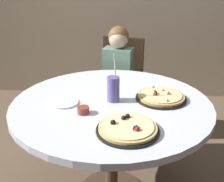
% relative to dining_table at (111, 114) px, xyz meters
% --- Properties ---
extents(dining_table, '(1.26, 1.26, 0.75)m').
position_rel_dining_table_xyz_m(dining_table, '(0.00, 0.00, 0.00)').
color(dining_table, silver).
rests_on(dining_table, ground_plane).
extents(chair_wooden, '(0.48, 0.48, 0.95)m').
position_rel_dining_table_xyz_m(chair_wooden, '(0.02, 0.93, -0.13)').
color(chair_wooden, '#382619').
rests_on(chair_wooden, ground_plane).
extents(diner_child, '(0.33, 0.43, 1.08)m').
position_rel_dining_table_xyz_m(diner_child, '(-0.02, 0.75, -0.17)').
color(diner_child, '#3F4766').
rests_on(diner_child, ground_plane).
extents(pizza_veggie, '(0.33, 0.33, 0.05)m').
position_rel_dining_table_xyz_m(pizza_veggie, '(0.32, 0.06, 0.11)').
color(pizza_veggie, black).
rests_on(pizza_veggie, dining_table).
extents(pizza_cheese, '(0.33, 0.33, 0.05)m').
position_rel_dining_table_xyz_m(pizza_cheese, '(0.11, -0.36, 0.11)').
color(pizza_cheese, black).
rests_on(pizza_cheese, dining_table).
extents(soda_cup, '(0.08, 0.08, 0.31)m').
position_rel_dining_table_xyz_m(soda_cup, '(0.01, 0.01, 0.17)').
color(soda_cup, '#6659A5').
rests_on(soda_cup, dining_table).
extents(sauce_bowl, '(0.07, 0.07, 0.04)m').
position_rel_dining_table_xyz_m(sauce_bowl, '(-0.15, -0.18, 0.11)').
color(sauce_bowl, brown).
rests_on(sauce_bowl, dining_table).
extents(plate_small, '(0.18, 0.18, 0.01)m').
position_rel_dining_table_xyz_m(plate_small, '(-0.29, -0.05, 0.10)').
color(plate_small, white).
rests_on(plate_small, dining_table).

